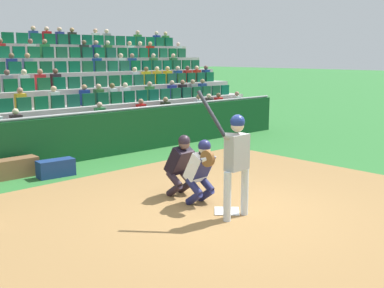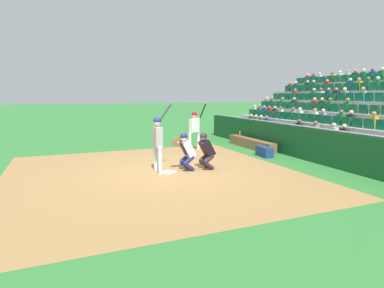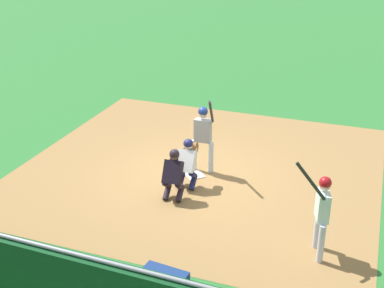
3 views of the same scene
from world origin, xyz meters
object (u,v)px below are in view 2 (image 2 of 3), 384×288
Objects in this scene: batter_at_plate at (158,138)px; on_deck_batter at (195,126)px; dugout_bench at (251,144)px; catcher_crouching at (186,149)px; equipment_duffel_bag at (264,152)px; home_plate_marker at (169,172)px; home_plate_umpire at (206,149)px; water_bottle_on_bench at (240,134)px.

batter_at_plate reaches higher than on_deck_batter.
dugout_bench is at bearing -60.89° from batter_at_plate.
catcher_crouching is 3.95m from equipment_duffel_bag.
home_plate_marker is 0.93m from catcher_crouching.
catcher_crouching is 1.00× the size of home_plate_umpire.
equipment_duffel_bag is at bearing -77.98° from batter_at_plate.
batter_at_plate reaches higher than catcher_crouching.
dugout_bench is 4.11× the size of equipment_duffel_bag.
home_plate_umpire is 4.81m from dugout_bench.
water_bottle_on_bench is at bearing -6.09° from equipment_duffel_bag.
on_deck_batter reaches higher than home_plate_umpire.
on_deck_batter is (3.45, -1.70, 0.37)m from catcher_crouching.
home_plate_umpire is at bearing 163.94° from on_deck_batter.
equipment_duffel_bag is at bearing 163.41° from dugout_bench.
water_bottle_on_bench is (0.99, 0.04, 0.35)m from dugout_bench.
home_plate_marker is 6.39m from water_bottle_on_bench.
catcher_crouching is 3.86m from on_deck_batter.
dugout_bench is at bearing -99.71° from on_deck_batter.
catcher_crouching is 5.30m from dugout_bench.
on_deck_batter is (3.53, -1.02, 0.38)m from home_plate_umpire.
equipment_duffel_bag is at bearing -69.61° from home_plate_umpire.
batter_at_plate is at bearing 106.34° from equipment_duffel_bag.
catcher_crouching reaches higher than home_plate_marker.
home_plate_marker is at bearing 146.64° from on_deck_batter.
home_plate_marker is 4.53m from equipment_duffel_bag.
equipment_duffel_bag is (1.06, -3.77, -0.51)m from catcher_crouching.
water_bottle_on_bench is at bearing -50.59° from home_plate_marker.
catcher_crouching reaches higher than dugout_bench.
water_bottle_on_bench is (3.92, -5.22, -0.55)m from batter_at_plate.
equipment_duffel_bag reaches higher than home_plate_marker.
on_deck_batter reaches higher than home_plate_marker.
batter_at_plate is at bearing 126.88° from water_bottle_on_bench.
batter_at_plate reaches higher than home_plate_umpire.
catcher_crouching is at bearing 110.04° from equipment_duffel_bag.
catcher_crouching is at bearing 124.56° from dugout_bench.
catcher_crouching is 4.88× the size of water_bottle_on_bench.
catcher_crouching is 5.87m from water_bottle_on_bench.
home_plate_marker is 1.45m from home_plate_umpire.
batter_at_plate is 0.64× the size of dugout_bench.
home_plate_umpire is 1.51× the size of equipment_duffel_bag.
on_deck_batter is (2.39, 2.07, 0.87)m from equipment_duffel_bag.
home_plate_umpire is 0.37× the size of dugout_bench.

